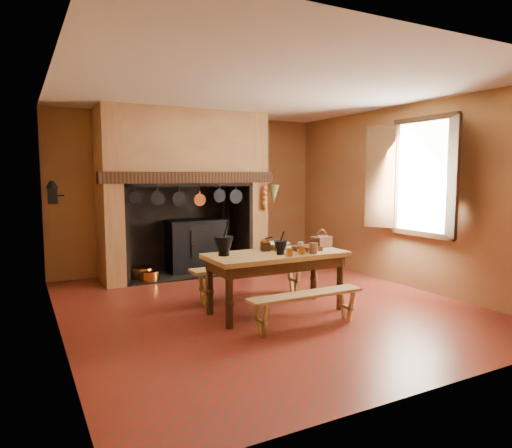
{
  "coord_description": "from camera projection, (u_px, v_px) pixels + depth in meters",
  "views": [
    {
      "loc": [
        -2.86,
        -5.2,
        1.73
      ],
      "look_at": [
        0.04,
        0.3,
        1.06
      ],
      "focal_mm": 32.0,
      "sensor_mm": 36.0,
      "label": 1
    }
  ],
  "objects": [
    {
      "name": "floor",
      "position": [
        264.0,
        305.0,
        6.09
      ],
      "size": [
        5.5,
        5.5,
        0.0
      ],
      "primitive_type": "plane",
      "color": "maroon",
      "rests_on": "ground"
    },
    {
      "name": "ceiling",
      "position": [
        264.0,
        90.0,
        5.79
      ],
      "size": [
        5.5,
        5.5,
        0.0
      ],
      "primitive_type": "plane",
      "rotation": [
        3.14,
        0.0,
        0.0
      ],
      "color": "silver",
      "rests_on": "back_wall"
    },
    {
      "name": "back_wall",
      "position": [
        192.0,
        193.0,
        8.36
      ],
      "size": [
        5.0,
        0.02,
        2.8
      ],
      "primitive_type": "cube",
      "color": "olive",
      "rests_on": "floor"
    },
    {
      "name": "wall_left",
      "position": [
        55.0,
        207.0,
        4.78
      ],
      "size": [
        0.02,
        5.5,
        2.8
      ],
      "primitive_type": "cube",
      "color": "olive",
      "rests_on": "floor"
    },
    {
      "name": "wall_right",
      "position": [
        404.0,
        196.0,
        7.1
      ],
      "size": [
        0.02,
        5.5,
        2.8
      ],
      "primitive_type": "cube",
      "color": "olive",
      "rests_on": "floor"
    },
    {
      "name": "wall_front",
      "position": [
        435.0,
        218.0,
        3.52
      ],
      "size": [
        5.0,
        0.02,
        2.8
      ],
      "primitive_type": "cube",
      "color": "olive",
      "rests_on": "floor"
    },
    {
      "name": "chimney_breast",
      "position": [
        183.0,
        170.0,
        7.78
      ],
      "size": [
        2.95,
        0.96,
        2.8
      ],
      "color": "olive",
      "rests_on": "floor"
    },
    {
      "name": "iron_range",
      "position": [
        196.0,
        245.0,
        8.17
      ],
      "size": [
        1.12,
        0.55,
        1.6
      ],
      "color": "black",
      "rests_on": "floor"
    },
    {
      "name": "hearth_pans",
      "position": [
        144.0,
        274.0,
        7.54
      ],
      "size": [
        0.51,
        0.62,
        0.2
      ],
      "color": "#BB732B",
      "rests_on": "floor"
    },
    {
      "name": "hanging_pans",
      "position": [
        192.0,
        198.0,
        7.38
      ],
      "size": [
        1.92,
        0.29,
        0.27
      ],
      "color": "black",
      "rests_on": "chimney_breast"
    },
    {
      "name": "onion_string",
      "position": [
        265.0,
        198.0,
        7.98
      ],
      "size": [
        0.12,
        0.1,
        0.46
      ],
      "primitive_type": null,
      "color": "#B24A20",
      "rests_on": "chimney_breast"
    },
    {
      "name": "herb_bunch",
      "position": [
        274.0,
        195.0,
        8.06
      ],
      "size": [
        0.2,
        0.2,
        0.35
      ],
      "primitive_type": "cone",
      "rotation": [
        3.14,
        0.0,
        0.0
      ],
      "color": "brown",
      "rests_on": "chimney_breast"
    },
    {
      "name": "window",
      "position": [
        418.0,
        177.0,
        6.64
      ],
      "size": [
        0.39,
        1.75,
        1.76
      ],
      "color": "white",
      "rests_on": "wall_right"
    },
    {
      "name": "wall_coffee_mill",
      "position": [
        52.0,
        191.0,
        6.16
      ],
      "size": [
        0.23,
        0.16,
        0.31
      ],
      "color": "black",
      "rests_on": "wall_left"
    },
    {
      "name": "work_table",
      "position": [
        276.0,
        262.0,
        5.72
      ],
      "size": [
        1.76,
        0.78,
        0.76
      ],
      "color": "tan",
      "rests_on": "floor"
    },
    {
      "name": "bench_front",
      "position": [
        306.0,
        302.0,
        5.16
      ],
      "size": [
        1.43,
        0.25,
        0.4
      ],
      "color": "tan",
      "rests_on": "floor"
    },
    {
      "name": "bench_back",
      "position": [
        251.0,
        273.0,
        6.35
      ],
      "size": [
        1.74,
        0.3,
        0.49
      ],
      "color": "tan",
      "rests_on": "floor"
    },
    {
      "name": "mortar_large",
      "position": [
        224.0,
        245.0,
        5.48
      ],
      "size": [
        0.23,
        0.23,
        0.39
      ],
      "rotation": [
        0.0,
        0.0,
        0.27
      ],
      "color": "black",
      "rests_on": "work_table"
    },
    {
      "name": "mortar_small",
      "position": [
        281.0,
        247.0,
        5.56
      ],
      "size": [
        0.17,
        0.17,
        0.29
      ],
      "rotation": [
        0.0,
        0.0,
        -0.15
      ],
      "color": "black",
      "rests_on": "work_table"
    },
    {
      "name": "coffee_grinder",
      "position": [
        265.0,
        246.0,
        5.83
      ],
      "size": [
        0.17,
        0.15,
        0.18
      ],
      "rotation": [
        0.0,
        0.0,
        -0.33
      ],
      "color": "#372311",
      "rests_on": "work_table"
    },
    {
      "name": "brass_mug_a",
      "position": [
        289.0,
        253.0,
        5.42
      ],
      "size": [
        0.1,
        0.1,
        0.1
      ],
      "primitive_type": "cylinder",
      "rotation": [
        0.0,
        0.0,
        0.18
      ],
      "color": "#BB732B",
      "rests_on": "work_table"
    },
    {
      "name": "brass_mug_b",
      "position": [
        278.0,
        248.0,
        5.78
      ],
      "size": [
        0.11,
        0.11,
        0.1
      ],
      "primitive_type": "cylinder",
      "rotation": [
        0.0,
        0.0,
        0.4
      ],
      "color": "#BB732B",
      "rests_on": "work_table"
    },
    {
      "name": "mixing_bowl",
      "position": [
        277.0,
        246.0,
        6.02
      ],
      "size": [
        0.35,
        0.35,
        0.08
      ],
      "primitive_type": "imported",
      "rotation": [
        0.0,
        0.0,
        0.07
      ],
      "color": "#B4AF8A",
      "rests_on": "work_table"
    },
    {
      "name": "stoneware_crock",
      "position": [
        313.0,
        248.0,
        5.63
      ],
      "size": [
        0.14,
        0.14,
        0.13
      ],
      "primitive_type": "cylinder",
      "rotation": [
        0.0,
        0.0,
        0.33
      ],
      "color": "brown",
      "rests_on": "work_table"
    },
    {
      "name": "glass_jar",
      "position": [
        301.0,
        247.0,
        5.76
      ],
      "size": [
        0.08,
        0.08,
        0.13
      ],
      "primitive_type": "cylinder",
      "rotation": [
        0.0,
        0.0,
        -0.15
      ],
      "color": "beige",
      "rests_on": "work_table"
    },
    {
      "name": "wicker_basket",
      "position": [
        321.0,
        241.0,
        6.17
      ],
      "size": [
        0.29,
        0.24,
        0.25
      ],
      "rotation": [
        0.0,
        0.0,
        0.23
      ],
      "color": "#482515",
      "rests_on": "work_table"
    },
    {
      "name": "wooden_tray",
      "position": [
        307.0,
        249.0,
        5.84
      ],
      "size": [
        0.33,
        0.24,
        0.06
      ],
      "primitive_type": "cube",
      "rotation": [
        0.0,
        0.0,
        0.03
      ],
      "color": "#372311",
      "rests_on": "work_table"
    },
    {
      "name": "brass_cup",
      "position": [
        302.0,
        251.0,
        5.58
      ],
      "size": [
        0.15,
        0.15,
        0.09
      ],
      "primitive_type": "imported",
      "rotation": [
        0.0,
        0.0,
        -0.32
      ],
      "color": "#BB732B",
      "rests_on": "work_table"
    }
  ]
}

